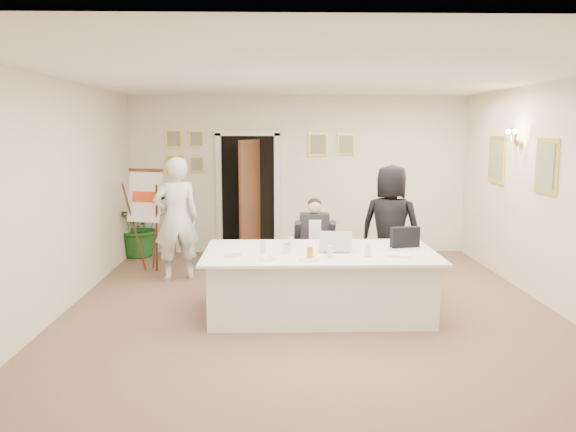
% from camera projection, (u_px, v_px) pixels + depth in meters
% --- Properties ---
extents(floor, '(7.00, 7.00, 0.00)m').
position_uv_depth(floor, '(310.00, 313.00, 6.81)').
color(floor, brown).
rests_on(floor, ground).
extents(ceiling, '(6.00, 7.00, 0.02)m').
position_uv_depth(ceiling, '(312.00, 77.00, 6.39)').
color(ceiling, white).
rests_on(ceiling, wall_back).
extents(wall_back, '(6.00, 0.10, 2.80)m').
position_uv_depth(wall_back, '(298.00, 175.00, 10.06)').
color(wall_back, white).
rests_on(wall_back, floor).
extents(wall_front, '(6.00, 0.10, 2.80)m').
position_uv_depth(wall_front, '(352.00, 273.00, 3.14)').
color(wall_front, white).
rests_on(wall_front, floor).
extents(wall_left, '(0.10, 7.00, 2.80)m').
position_uv_depth(wall_left, '(54.00, 199.00, 6.53)').
color(wall_left, white).
rests_on(wall_left, floor).
extents(wall_right, '(0.10, 7.00, 2.80)m').
position_uv_depth(wall_right, '(562.00, 198.00, 6.67)').
color(wall_right, white).
rests_on(wall_right, floor).
extents(doorway, '(1.14, 0.86, 2.20)m').
position_uv_depth(doorway, '(249.00, 196.00, 9.91)').
color(doorway, black).
rests_on(doorway, floor).
extents(pictures_back_wall, '(3.40, 0.06, 0.80)m').
position_uv_depth(pictures_back_wall, '(253.00, 150.00, 9.94)').
color(pictures_back_wall, '#E3D84D').
rests_on(pictures_back_wall, wall_back).
extents(pictures_right_wall, '(0.06, 2.20, 0.80)m').
position_uv_depth(pictures_right_wall, '(518.00, 163.00, 7.81)').
color(pictures_right_wall, '#E3D84D').
rests_on(pictures_right_wall, wall_right).
extents(wall_sconce, '(0.20, 0.30, 0.24)m').
position_uv_depth(wall_sconce, '(515.00, 137.00, 7.75)').
color(wall_sconce, '#AF8538').
rests_on(wall_sconce, wall_right).
extents(conference_table, '(2.73, 1.46, 0.78)m').
position_uv_depth(conference_table, '(319.00, 282.00, 6.72)').
color(conference_table, silver).
rests_on(conference_table, floor).
extents(seated_man, '(0.61, 0.64, 1.28)m').
position_uv_depth(seated_man, '(315.00, 243.00, 7.80)').
color(seated_man, black).
rests_on(seated_man, floor).
extents(flip_chart, '(0.57, 0.43, 1.58)m').
position_uv_depth(flip_chart, '(149.00, 226.00, 8.68)').
color(flip_chart, '#3F1F14').
rests_on(flip_chart, floor).
extents(standing_man, '(0.77, 0.63, 1.82)m').
position_uv_depth(standing_man, '(177.00, 219.00, 8.21)').
color(standing_man, silver).
rests_on(standing_man, floor).
extents(standing_woman, '(1.00, 0.86, 1.74)m').
position_uv_depth(standing_woman, '(390.00, 227.00, 7.74)').
color(standing_woman, black).
rests_on(standing_woman, floor).
extents(potted_palm, '(1.29, 1.25, 1.10)m').
position_uv_depth(potted_palm, '(140.00, 225.00, 9.82)').
color(potted_palm, '#1D5820').
rests_on(potted_palm, floor).
extents(laptop, '(0.40, 0.41, 0.28)m').
position_uv_depth(laptop, '(335.00, 239.00, 6.66)').
color(laptop, '#B7BABC').
rests_on(laptop, conference_table).
extents(laptop_bag, '(0.37, 0.18, 0.25)m').
position_uv_depth(laptop_bag, '(405.00, 237.00, 6.86)').
color(laptop_bag, black).
rests_on(laptop_bag, conference_table).
extents(paper_stack, '(0.31, 0.26, 0.03)m').
position_uv_depth(paper_stack, '(399.00, 255.00, 6.38)').
color(paper_stack, white).
rests_on(paper_stack, conference_table).
extents(plate_left, '(0.23, 0.23, 0.01)m').
position_uv_depth(plate_left, '(233.00, 255.00, 6.39)').
color(plate_left, white).
rests_on(plate_left, conference_table).
extents(plate_mid, '(0.26, 0.26, 0.01)m').
position_uv_depth(plate_mid, '(268.00, 259.00, 6.23)').
color(plate_mid, white).
rests_on(plate_mid, conference_table).
extents(plate_near, '(0.28, 0.28, 0.01)m').
position_uv_depth(plate_near, '(309.00, 259.00, 6.21)').
color(plate_near, white).
rests_on(plate_near, conference_table).
extents(glass_a, '(0.07, 0.07, 0.14)m').
position_uv_depth(glass_a, '(263.00, 247.00, 6.56)').
color(glass_a, silver).
rests_on(glass_a, conference_table).
extents(glass_b, '(0.06, 0.06, 0.14)m').
position_uv_depth(glass_b, '(330.00, 252.00, 6.28)').
color(glass_b, silver).
rests_on(glass_b, conference_table).
extents(glass_c, '(0.07, 0.07, 0.14)m').
position_uv_depth(glass_c, '(367.00, 250.00, 6.36)').
color(glass_c, silver).
rests_on(glass_c, conference_table).
extents(glass_d, '(0.07, 0.07, 0.14)m').
position_uv_depth(glass_d, '(290.00, 242.00, 6.83)').
color(glass_d, silver).
rests_on(glass_d, conference_table).
extents(oj_glass, '(0.08, 0.08, 0.13)m').
position_uv_depth(oj_glass, '(310.00, 253.00, 6.25)').
color(oj_glass, orange).
rests_on(oj_glass, conference_table).
extents(steel_jug, '(0.11, 0.11, 0.11)m').
position_uv_depth(steel_jug, '(287.00, 248.00, 6.55)').
color(steel_jug, silver).
rests_on(steel_jug, conference_table).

